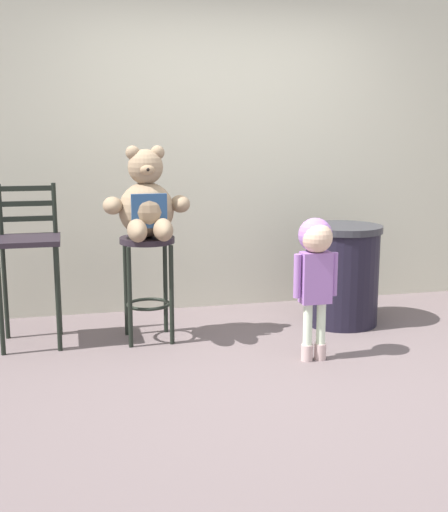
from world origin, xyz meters
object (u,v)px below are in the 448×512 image
(child_walking, at_px, (316,258))
(bar_stool_with_teddy, at_px, (148,267))
(teddy_bear, at_px, (147,204))
(bar_chair_empty, at_px, (28,249))
(trash_bin, at_px, (342,274))

(child_walking, bearing_deg, bar_stool_with_teddy, 96.53)
(teddy_bear, distance_m, bar_chair_empty, 0.87)
(bar_stool_with_teddy, xyz_separation_m, child_walking, (0.99, -0.68, 0.15))
(bar_stool_with_teddy, height_order, bar_chair_empty, bar_chair_empty)
(child_walking, bearing_deg, bar_chair_empty, 107.30)
(child_walking, bearing_deg, trash_bin, 5.97)
(trash_bin, relative_size, bar_chair_empty, 0.69)
(teddy_bear, height_order, trash_bin, teddy_bear)
(bar_stool_with_teddy, relative_size, bar_chair_empty, 0.67)
(trash_bin, bearing_deg, child_walking, -124.94)
(bar_chair_empty, bearing_deg, teddy_bear, -9.75)
(bar_stool_with_teddy, distance_m, child_walking, 1.21)
(teddy_bear, height_order, bar_chair_empty, teddy_bear)
(teddy_bear, xyz_separation_m, trash_bin, (1.50, 0.09, -0.59))
(child_walking, relative_size, bar_chair_empty, 0.84)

